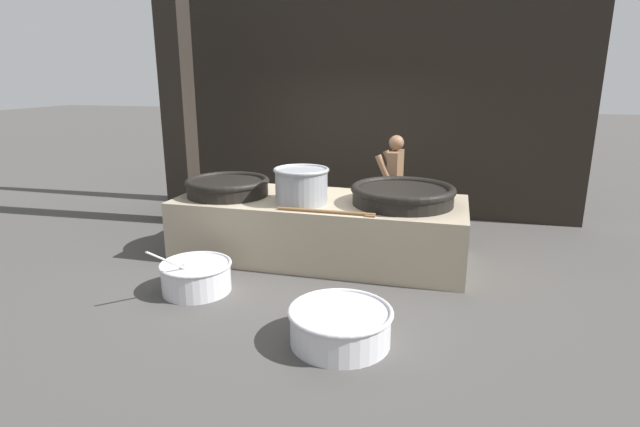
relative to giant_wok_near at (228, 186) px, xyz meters
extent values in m
plane|color=#474442|center=(1.27, 0.11, -0.92)|extent=(60.00, 60.00, 0.00)
cube|color=black|center=(1.27, 2.59, 1.15)|extent=(7.50, 0.24, 4.15)
cube|color=black|center=(-1.32, 1.11, 1.15)|extent=(0.40, 0.40, 4.15)
cube|color=tan|center=(1.27, 0.11, -0.52)|extent=(3.78, 1.52, 0.79)
cylinder|color=black|center=(0.00, 0.00, -0.03)|extent=(1.09, 1.09, 0.19)
torus|color=black|center=(0.00, 0.00, 0.06)|extent=(1.13, 1.13, 0.09)
cylinder|color=black|center=(2.35, 0.12, -0.03)|extent=(1.26, 1.26, 0.19)
torus|color=black|center=(2.35, 0.12, 0.07)|extent=(1.31, 1.31, 0.10)
cylinder|color=gray|center=(1.10, -0.16, 0.09)|extent=(0.66, 0.66, 0.43)
torus|color=gray|center=(1.10, -0.16, 0.30)|extent=(0.71, 0.71, 0.05)
cylinder|color=brown|center=(1.52, -0.55, -0.11)|extent=(1.19, 0.05, 0.04)
cube|color=brown|center=(2.05, -0.55, -0.12)|extent=(0.12, 0.10, 0.02)
cylinder|color=brown|center=(2.12, 1.04, -0.54)|extent=(0.12, 0.12, 0.76)
cylinder|color=brown|center=(2.14, 1.20, -0.54)|extent=(0.12, 0.12, 0.76)
cube|color=olive|center=(2.13, 1.12, -0.39)|extent=(0.20, 0.25, 0.50)
cube|color=brown|center=(2.13, 1.12, 0.12)|extent=(0.19, 0.48, 0.56)
cylinder|color=brown|center=(2.01, 0.90, 0.12)|extent=(0.32, 0.12, 0.52)
cylinder|color=brown|center=(2.06, 1.36, 0.12)|extent=(0.32, 0.12, 0.52)
sphere|color=brown|center=(2.13, 1.12, 0.52)|extent=(0.21, 0.21, 0.21)
cylinder|color=silver|center=(0.22, -1.36, -0.76)|extent=(0.77, 0.77, 0.32)
torus|color=silver|center=(0.22, -1.36, -0.60)|extent=(0.81, 0.81, 0.04)
cylinder|color=tan|center=(0.22, -1.36, -0.69)|extent=(0.68, 0.68, 0.08)
sphere|color=silver|center=(0.18, -1.49, -0.61)|extent=(0.14, 0.14, 0.14)
cylinder|color=silver|center=(0.10, -1.73, -0.44)|extent=(0.18, 0.50, 0.37)
cylinder|color=silver|center=(2.04, -2.05, -0.77)|extent=(0.92, 0.92, 0.31)
torus|color=silver|center=(2.04, -2.05, -0.61)|extent=(0.96, 0.96, 0.05)
cylinder|color=orange|center=(2.04, -2.05, -0.70)|extent=(0.81, 0.81, 0.08)
cylinder|color=orange|center=(1.82, -2.16, -0.64)|extent=(0.07, 0.05, 0.03)
cylinder|color=orange|center=(2.01, -2.00, -0.64)|extent=(0.03, 0.06, 0.03)
cylinder|color=orange|center=(2.04, -2.05, -0.65)|extent=(0.05, 0.04, 0.02)
cylinder|color=orange|center=(1.96, -1.83, -0.64)|extent=(0.04, 0.04, 0.03)
cylinder|color=orange|center=(2.18, -1.79, -0.64)|extent=(0.05, 0.05, 0.03)
cylinder|color=orange|center=(1.81, -2.26, -0.65)|extent=(0.04, 0.04, 0.02)
cylinder|color=orange|center=(2.00, -1.95, -0.65)|extent=(0.03, 0.04, 0.02)
cylinder|color=orange|center=(1.91, -2.20, -0.64)|extent=(0.04, 0.04, 0.03)
camera|label=1|loc=(2.93, -6.06, 1.44)|focal=28.00mm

